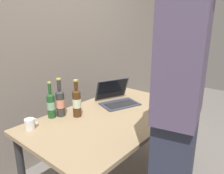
# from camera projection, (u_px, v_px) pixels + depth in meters

# --- Properties ---
(desk) EXTENTS (1.46, 0.86, 0.75)m
(desk) POSITION_uv_depth(u_px,v_px,m) (113.00, 124.00, 1.83)
(desk) COLOR #9E8460
(desk) RESTS_ON ground
(laptop) EXTENTS (0.44, 0.41, 0.22)m
(laptop) POSITION_uv_depth(u_px,v_px,m) (117.00, 98.00, 2.07)
(laptop) COLOR #383D4C
(laptop) RESTS_ON desk
(beer_bottle_brown) EXTENTS (0.07, 0.07, 0.33)m
(beer_bottle_brown) POSITION_uv_depth(u_px,v_px,m) (60.00, 102.00, 1.76)
(beer_bottle_brown) COLOR #333333
(beer_bottle_brown) RESTS_ON desk
(beer_bottle_green) EXTENTS (0.07, 0.07, 0.31)m
(beer_bottle_green) POSITION_uv_depth(u_px,v_px,m) (51.00, 104.00, 1.73)
(beer_bottle_green) COLOR #1E5123
(beer_bottle_green) RESTS_ON desk
(beer_bottle_amber) EXTENTS (0.07, 0.07, 0.32)m
(beer_bottle_amber) POSITION_uv_depth(u_px,v_px,m) (77.00, 102.00, 1.75)
(beer_bottle_amber) COLOR #472B14
(beer_bottle_amber) RESTS_ON desk
(person_figure) EXTENTS (0.45, 0.33, 1.86)m
(person_figure) POSITION_uv_depth(u_px,v_px,m) (177.00, 122.00, 1.23)
(person_figure) COLOR #2D3347
(person_figure) RESTS_ON ground
(coffee_mug) EXTENTS (0.10, 0.07, 0.08)m
(coffee_mug) POSITION_uv_depth(u_px,v_px,m) (30.00, 124.00, 1.55)
(coffee_mug) COLOR white
(coffee_mug) RESTS_ON desk
(back_wall) EXTENTS (6.00, 0.10, 2.60)m
(back_wall) POSITION_uv_depth(u_px,v_px,m) (45.00, 43.00, 2.21)
(back_wall) COLOR gray
(back_wall) RESTS_ON ground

